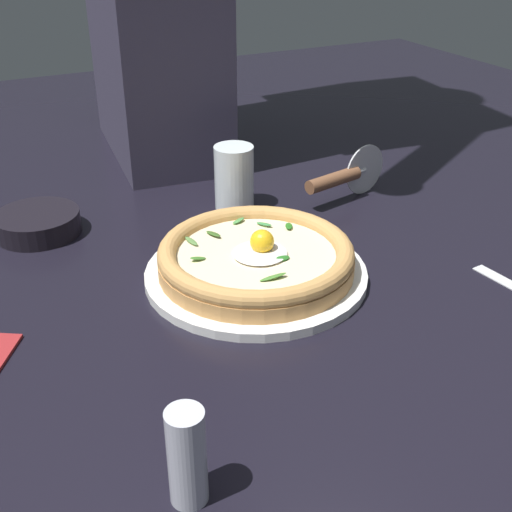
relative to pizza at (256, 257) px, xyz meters
name	(u,v)px	position (x,y,z in m)	size (l,w,h in m)	color
ground_plane	(219,290)	(0.05, -0.02, -0.05)	(2.40, 2.40, 0.03)	black
pizza_plate	(256,274)	(0.00, 0.00, -0.03)	(0.29, 0.29, 0.01)	white
pizza	(256,257)	(0.00, 0.00, 0.00)	(0.25, 0.25, 0.05)	tan
side_bowl	(38,223)	(0.23, -0.26, -0.02)	(0.12, 0.12, 0.03)	black
pizza_cutter	(343,177)	(-0.23, -0.16, 0.01)	(0.16, 0.05, 0.08)	silver
drinking_glass	(234,182)	(-0.07, -0.21, 0.01)	(0.06, 0.06, 0.10)	silver
pepper_shaker	(187,457)	(0.21, 0.29, 0.01)	(0.03, 0.03, 0.09)	silver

